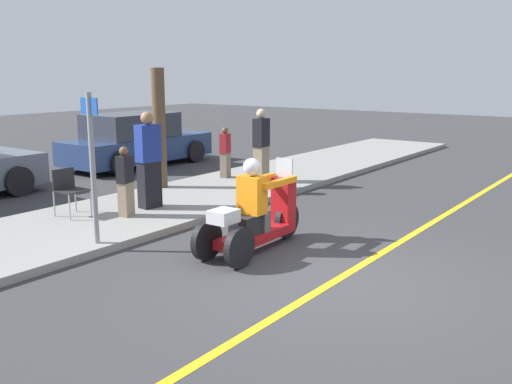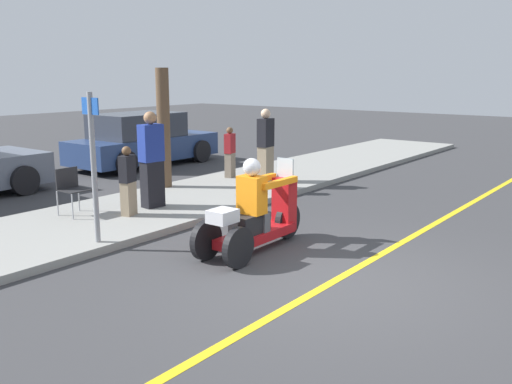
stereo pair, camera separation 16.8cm
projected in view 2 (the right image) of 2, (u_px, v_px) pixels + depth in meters
The scene contains 12 objects.
ground_plane at pixel (333, 282), 7.19m from camera, with size 60.00×60.00×0.00m, color #38383A.
lane_stripe at pixel (350, 272), 7.53m from camera, with size 24.00×0.12×0.01m.
sidewalk_strip at pixel (102, 221), 9.91m from camera, with size 28.00×2.80×0.12m.
motorcycle_trike at pixel (256, 217), 8.36m from camera, with size 2.17×0.68×1.39m.
spectator_end_of_line at pixel (152, 162), 10.49m from camera, with size 0.45×0.30×1.77m.
spectator_far_back at pixel (266, 147), 12.98m from camera, with size 0.42×0.28×1.66m.
spectator_with_child at pixel (230, 153), 13.56m from camera, with size 0.32×0.24×1.20m.
spectator_near_curb at pixel (128, 182), 9.92m from camera, with size 0.33×0.25×1.22m.
folding_chair_curbside at pixel (71, 186), 10.02m from camera, with size 0.47×0.47×0.82m.
parked_car_lot_right at pixel (142, 141), 16.01m from camera, with size 4.33×1.95×1.48m.
tree_trunk at pixel (164, 128), 12.29m from camera, with size 0.28×0.28×2.56m.
street_sign at pixel (93, 162), 8.22m from camera, with size 0.08×0.36×2.20m.
Camera 2 is at (-5.99, -3.36, 2.59)m, focal length 40.00 mm.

